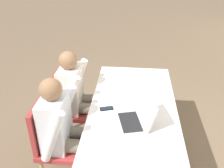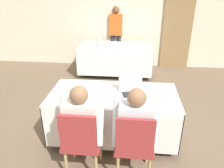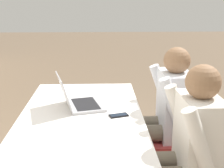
{
  "view_description": "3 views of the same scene",
  "coord_description": "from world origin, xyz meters",
  "px_view_note": "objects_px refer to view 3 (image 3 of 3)",
  "views": [
    {
      "loc": [
        2.06,
        -0.02,
        2.17
      ],
      "look_at": [
        0.0,
        -0.21,
        0.99
      ],
      "focal_mm": 40.0,
      "sensor_mm": 36.0,
      "label": 1
    },
    {
      "loc": [
        0.23,
        -2.68,
        2.16
      ],
      "look_at": [
        0.0,
        -0.21,
        0.99
      ],
      "focal_mm": 35.0,
      "sensor_mm": 36.0,
      "label": 2
    },
    {
      "loc": [
        -1.95,
        -0.13,
        1.55
      ],
      "look_at": [
        0.0,
        -0.21,
        0.99
      ],
      "focal_mm": 50.0,
      "sensor_mm": 36.0,
      "label": 3
    }
  ],
  "objects_px": {
    "chair_near_right": "(176,131)",
    "person_checkered_shirt": "(185,148)",
    "laptop": "(79,101)",
    "person_white_shirt": "(164,112)",
    "cell_phone": "(119,115)"
  },
  "relations": [
    {
      "from": "chair_near_right",
      "to": "person_checkered_shirt",
      "type": "bearing_deg",
      "value": -9.82
    },
    {
      "from": "laptop",
      "to": "person_checkered_shirt",
      "type": "xyz_separation_m",
      "value": [
        -0.56,
        -0.65,
        -0.11
      ]
    },
    {
      "from": "laptop",
      "to": "person_white_shirt",
      "type": "relative_size",
      "value": 0.34
    },
    {
      "from": "laptop",
      "to": "chair_near_right",
      "type": "height_order",
      "value": "laptop"
    },
    {
      "from": "person_checkered_shirt",
      "to": "person_white_shirt",
      "type": "bearing_deg",
      "value": -180.0
    },
    {
      "from": "laptop",
      "to": "person_white_shirt",
      "type": "distance_m",
      "value": 0.66
    },
    {
      "from": "laptop",
      "to": "person_white_shirt",
      "type": "xyz_separation_m",
      "value": [
        0.04,
        -0.65,
        -0.11
      ]
    },
    {
      "from": "chair_near_right",
      "to": "person_checkered_shirt",
      "type": "xyz_separation_m",
      "value": [
        -0.6,
        0.1,
        0.16
      ]
    },
    {
      "from": "laptop",
      "to": "cell_phone",
      "type": "xyz_separation_m",
      "value": [
        -0.2,
        -0.28,
        -0.04
      ]
    },
    {
      "from": "chair_near_right",
      "to": "person_white_shirt",
      "type": "relative_size",
      "value": 0.78
    },
    {
      "from": "chair_near_right",
      "to": "cell_phone",
      "type": "bearing_deg",
      "value": -63.31
    },
    {
      "from": "person_white_shirt",
      "to": "person_checkered_shirt",
      "type": "bearing_deg",
      "value": 0.0
    },
    {
      "from": "person_checkered_shirt",
      "to": "chair_near_right",
      "type": "bearing_deg",
      "value": 170.18
    },
    {
      "from": "chair_near_right",
      "to": "person_white_shirt",
      "type": "height_order",
      "value": "person_white_shirt"
    },
    {
      "from": "chair_near_right",
      "to": "person_white_shirt",
      "type": "bearing_deg",
      "value": -90.0
    }
  ]
}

